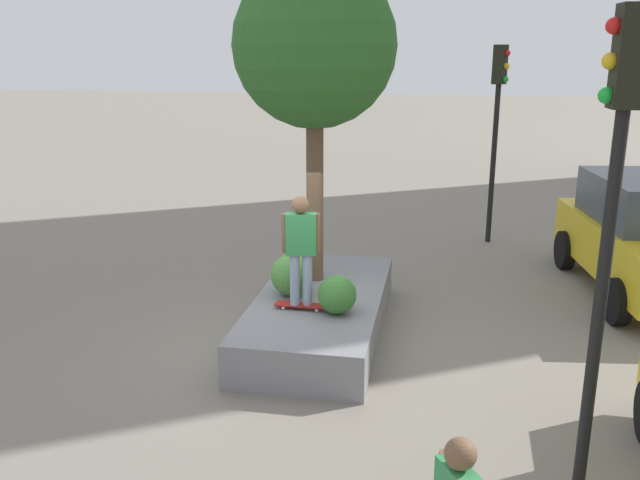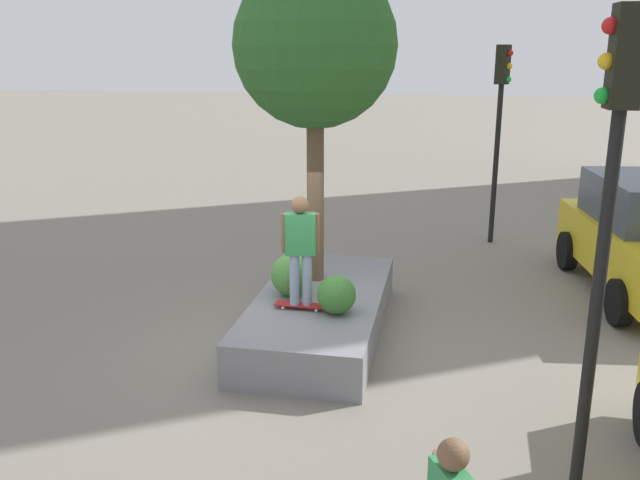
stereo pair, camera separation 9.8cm
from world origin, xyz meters
name	(u,v)px [view 1 (the left image)]	position (x,y,z in m)	size (l,w,h in m)	color
ground_plane	(299,346)	(0.00, 0.00, 0.00)	(120.00, 120.00, 0.00)	gray
planter_ledge	(320,314)	(-0.58, 0.22, 0.33)	(4.32, 1.94, 0.65)	gray
plaza_tree	(314,47)	(-1.33, 0.00, 4.43)	(2.56, 2.56, 5.09)	brown
boxwood_shrub	(292,275)	(-0.49, -0.22, 0.98)	(0.66, 0.66, 0.66)	#4C8C3D
hedge_clump	(337,295)	(0.14, 0.61, 0.94)	(0.58, 0.58, 0.58)	#3D7A33
skateboard	(301,305)	(0.07, 0.06, 0.71)	(0.24, 0.81, 0.07)	#A51E1E
skateboarder	(301,243)	(0.07, 0.06, 1.68)	(0.28, 0.55, 1.66)	#8C9EB7
traffic_light_corner	(613,188)	(3.18, 3.51, 3.24)	(0.29, 0.35, 4.77)	black
traffic_light_median	(497,111)	(-6.56, 3.19, 3.07)	(0.36, 0.37, 4.50)	black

